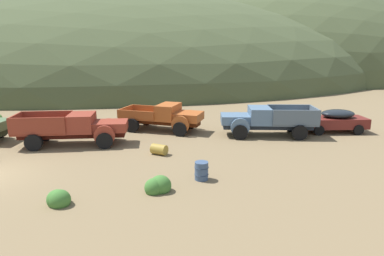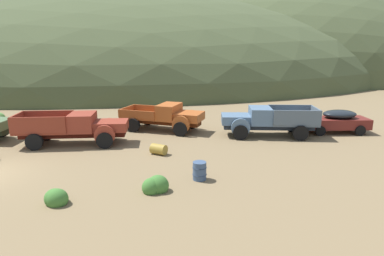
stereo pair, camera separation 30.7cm
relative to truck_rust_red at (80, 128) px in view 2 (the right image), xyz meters
name	(u,v)px [view 2 (the right image)]	position (x,y,z in m)	size (l,w,h in m)	color
hill_far_right	(98,74)	(-13.46, 51.23, -1.02)	(114.04, 80.95, 31.51)	#424C2D
hill_far_left	(274,71)	(25.08, 59.70, -1.02)	(73.38, 69.33, 38.51)	#424C2D
truck_rust_red	(80,128)	(0.00, 0.00, 0.00)	(6.61, 2.79, 1.91)	#42140D
truck_oxide_orange	(168,117)	(5.05, 3.34, -0.03)	(6.04, 3.87, 1.89)	#51220D
truck_chalk_blue	(263,121)	(11.37, 2.03, 0.01)	(6.20, 2.50, 1.91)	#262D39
car_oxblood	(333,121)	(16.34, 2.95, -0.20)	(4.67, 2.08, 1.57)	maroon
oil_drum_by_truck	(200,171)	(7.12, -5.52, -0.61)	(0.64, 0.64, 0.82)	#384C6B
oil_drum_tipped	(159,149)	(4.92, -1.94, -0.73)	(1.02, 0.90, 0.57)	olive
bush_front_right	(57,199)	(1.69, -7.93, -0.81)	(0.91, 0.85, 0.79)	#3D702D
bush_back_edge	(155,186)	(5.29, -6.80, -0.79)	(1.09, 0.91, 0.87)	#3D702D
bush_lone_scrub	(261,121)	(11.92, 5.36, -0.78)	(1.10, 0.99, 0.93)	#3D702D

